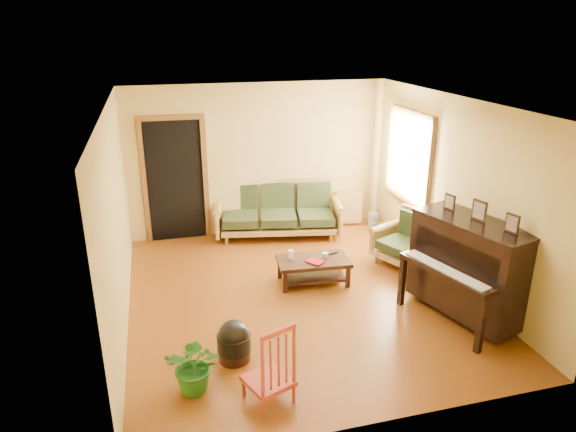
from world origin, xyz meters
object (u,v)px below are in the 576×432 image
object	(u,v)px
footstool	(234,345)
potted_plant	(195,365)
coffee_table	(313,271)
piano	(468,270)
armchair	(404,239)
sofa	(278,211)
ceramic_crock	(373,219)
red_chair	(268,361)

from	to	relation	value
footstool	potted_plant	bearing A→B (deg)	-137.78
coffee_table	piano	world-z (taller)	piano
footstool	armchair	bearing A→B (deg)	30.65
sofa	ceramic_crock	distance (m)	1.84
coffee_table	footstool	world-z (taller)	coffee_table
red_chair	ceramic_crock	world-z (taller)	red_chair
potted_plant	ceramic_crock	bearing A→B (deg)	46.39
footstool	potted_plant	world-z (taller)	potted_plant
ceramic_crock	piano	bearing A→B (deg)	-93.06
piano	ceramic_crock	distance (m)	3.25
piano	red_chair	bearing A→B (deg)	-178.67
piano	red_chair	size ratio (longest dim) A/B	1.64
red_chair	ceramic_crock	bearing A→B (deg)	33.31
ceramic_crock	potted_plant	size ratio (longest dim) A/B	0.38
piano	armchair	bearing A→B (deg)	75.47
footstool	red_chair	xyz separation A→B (m)	(0.22, -0.73, 0.27)
potted_plant	footstool	bearing A→B (deg)	42.22
ceramic_crock	sofa	bearing A→B (deg)	-179.40
armchair	ceramic_crock	distance (m)	1.67
sofa	ceramic_crock	xyz separation A→B (m)	(1.81, 0.02, -0.35)
red_chair	potted_plant	bearing A→B (deg)	133.86
armchair	piano	size ratio (longest dim) A/B	0.57
coffee_table	potted_plant	size ratio (longest dim) A/B	1.67
footstool	sofa	bearing A→B (deg)	68.36
red_chair	potted_plant	distance (m)	0.76
sofa	potted_plant	xyz separation A→B (m)	(-1.78, -3.75, -0.16)
armchair	piano	xyz separation A→B (m)	(0.05, -1.57, 0.23)
sofa	ceramic_crock	world-z (taller)	sofa
piano	ceramic_crock	world-z (taller)	piano
ceramic_crock	coffee_table	bearing A→B (deg)	-133.28
coffee_table	sofa	bearing A→B (deg)	91.97
sofa	footstool	bearing A→B (deg)	-100.69
red_chair	footstool	bearing A→B (deg)	85.78
piano	footstool	distance (m)	3.00
armchair	footstool	distance (m)	3.39
coffee_table	armchair	xyz separation A→B (m)	(1.52, 0.22, 0.23)
sofa	potted_plant	bearing A→B (deg)	-104.43
coffee_table	red_chair	size ratio (longest dim) A/B	1.14
piano	potted_plant	size ratio (longest dim) A/B	2.42
potted_plant	red_chair	bearing A→B (deg)	-24.95
sofa	footstool	distance (m)	3.60
armchair	potted_plant	distance (m)	3.99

